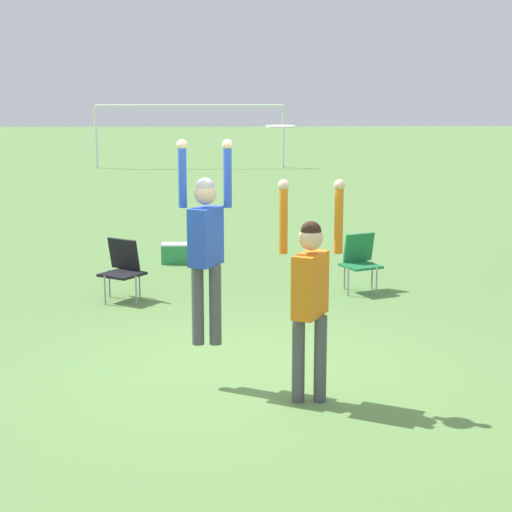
{
  "coord_description": "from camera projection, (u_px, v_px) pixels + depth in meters",
  "views": [
    {
      "loc": [
        -0.05,
        -8.44,
        2.9
      ],
      "look_at": [
        0.15,
        -0.24,
        1.3
      ],
      "focal_mm": 60.0,
      "sensor_mm": 36.0,
      "label": 1
    }
  ],
  "objects": [
    {
      "name": "cooler_box",
      "position": [
        176.0,
        253.0,
        14.49
      ],
      "size": [
        0.5,
        0.31,
        0.34
      ],
      "color": "#2D8C4C",
      "rests_on": "ground_plane"
    },
    {
      "name": "ground_plane",
      "position": [
        241.0,
        375.0,
        8.84
      ],
      "size": [
        120.0,
        120.0,
        0.0
      ],
      "primitive_type": "plane",
      "color": "#608C47"
    },
    {
      "name": "camping_chair_0",
      "position": [
        123.0,
        266.0,
        11.95
      ],
      "size": [
        0.7,
        0.77,
        0.84
      ],
      "rotation": [
        0.0,
        0.0,
        2.55
      ],
      "color": "gray",
      "rests_on": "ground_plane"
    },
    {
      "name": "person_jumping",
      "position": [
        206.0,
        239.0,
        8.26
      ],
      "size": [
        0.53,
        0.43,
        2.02
      ],
      "rotation": [
        0.0,
        0.0,
        1.11
      ],
      "color": "#4C4C51",
      "rests_on": "ground_plane"
    },
    {
      "name": "frisbee",
      "position": [
        280.0,
        126.0,
        7.83
      ],
      "size": [
        0.28,
        0.28,
        0.02
      ],
      "color": "white"
    },
    {
      "name": "person_defending",
      "position": [
        310.0,
        286.0,
        7.88
      ],
      "size": [
        0.61,
        0.5,
        2.11
      ],
      "rotation": [
        0.0,
        0.0,
        -2.03
      ],
      "color": "#4C4C51",
      "rests_on": "ground_plane"
    },
    {
      "name": "soccer_goal",
      "position": [
        190.0,
        118.0,
        31.85
      ],
      "size": [
        7.1,
        0.1,
        2.35
      ],
      "color": "white",
      "rests_on": "ground_plane"
    },
    {
      "name": "camping_chair_3",
      "position": [
        360.0,
        258.0,
        12.43
      ],
      "size": [
        0.64,
        0.69,
        0.84
      ],
      "rotation": [
        0.0,
        0.0,
        3.58
      ],
      "color": "gray",
      "rests_on": "ground_plane"
    }
  ]
}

